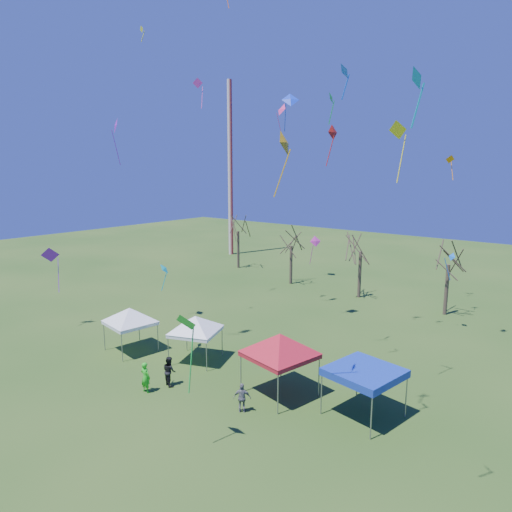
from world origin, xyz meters
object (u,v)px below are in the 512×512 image
(tent_red, at_px, (280,338))
(person_grey, at_px, (242,398))
(tree_1, at_px, (291,232))
(tent_white_mid, at_px, (195,319))
(tree_2, at_px, (361,235))
(tent_white_west, at_px, (130,311))
(person_green, at_px, (145,377))
(tent_blue, at_px, (365,373))
(tree_0, at_px, (238,218))
(tree_3, at_px, (450,246))
(radio_mast, at_px, (230,170))
(person_dark, at_px, (169,371))

(tent_red, height_order, person_grey, tent_red)
(tree_1, xyz_separation_m, tent_white_mid, (6.80, -21.16, -2.91))
(tree_2, bearing_deg, tent_white_west, -105.85)
(tree_2, distance_m, person_green, 26.34)
(tree_2, relative_size, tent_blue, 2.16)
(tent_white_mid, xyz_separation_m, person_green, (0.93, -4.89, -1.98))
(tent_blue, distance_m, person_green, 12.22)
(tent_blue, bearing_deg, tent_red, -170.26)
(tree_0, bearing_deg, tent_white_west, -64.70)
(tree_1, distance_m, tent_white_west, 23.09)
(person_grey, bearing_deg, tent_white_west, -40.43)
(tree_3, bearing_deg, tent_blue, -84.88)
(tent_white_mid, relative_size, person_grey, 2.38)
(tree_2, bearing_deg, tent_blue, -63.41)
(tree_0, distance_m, tent_white_mid, 29.48)
(tree_1, xyz_separation_m, tent_red, (13.86, -21.45, -2.43))
(tent_white_west, distance_m, tent_white_mid, 5.09)
(tree_0, height_order, tree_2, tree_0)
(tree_2, xyz_separation_m, person_grey, (5.07, -24.00, -5.50))
(radio_mast, bearing_deg, tree_2, -20.57)
(tree_1, xyz_separation_m, tent_white_west, (2.00, -22.82, -2.88))
(tent_red, bearing_deg, radio_mast, 135.27)
(tree_1, relative_size, person_dark, 4.28)
(tent_white_mid, bearing_deg, tree_3, 64.07)
(tree_3, relative_size, tent_red, 1.71)
(person_green, bearing_deg, tree_3, -113.77)
(tree_1, bearing_deg, tent_red, -57.14)
(tree_2, relative_size, tent_red, 1.77)
(tree_0, bearing_deg, person_green, -58.25)
(person_green, distance_m, person_dark, 1.48)
(radio_mast, bearing_deg, tent_white_west, -59.13)
(radio_mast, relative_size, tree_3, 3.16)
(radio_mast, distance_m, person_dark, 43.96)
(tree_0, xyz_separation_m, tree_2, (18.48, -3.01, -0.20))
(tent_white_mid, relative_size, person_dark, 2.15)
(tree_1, relative_size, tent_white_west, 1.87)
(tree_0, xyz_separation_m, tent_white_mid, (16.89, -23.90, -3.60))
(person_grey, relative_size, person_green, 0.88)
(tree_2, xyz_separation_m, person_dark, (-0.27, -24.35, -5.41))
(tree_0, xyz_separation_m, tree_3, (26.88, -3.34, -0.41))
(person_dark, bearing_deg, tent_blue, -142.02)
(tree_3, xyz_separation_m, tent_blue, (1.80, -20.03, -3.71))
(tree_0, relative_size, person_dark, 4.79)
(radio_mast, bearing_deg, person_grey, -47.60)
(tent_white_mid, distance_m, person_green, 5.35)
(tree_3, distance_m, person_grey, 24.48)
(radio_mast, relative_size, person_grey, 15.76)
(tree_3, relative_size, tent_white_mid, 2.09)
(tent_white_west, height_order, tent_white_mid, tent_white_west)
(tree_3, height_order, person_dark, tree_3)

